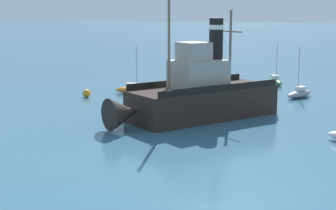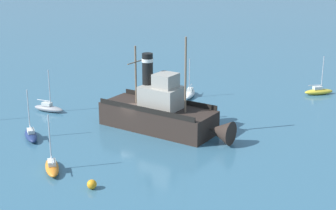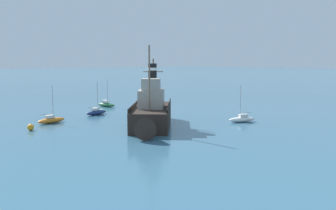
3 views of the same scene
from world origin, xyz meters
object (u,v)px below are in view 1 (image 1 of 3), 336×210
(sailboat_navy, at_px, (215,88))
(sailboat_grey, at_px, (299,93))
(old_tugboat, at_px, (197,96))
(mooring_buoy, at_px, (86,93))
(sailboat_orange, at_px, (134,89))
(sailboat_green, at_px, (275,81))

(sailboat_navy, distance_m, sailboat_grey, 8.52)
(old_tugboat, distance_m, mooring_buoy, 14.38)
(sailboat_navy, bearing_deg, sailboat_orange, 16.91)
(sailboat_green, bearing_deg, sailboat_orange, 34.36)
(sailboat_grey, height_order, sailboat_orange, same)
(sailboat_orange, xyz_separation_m, mooring_buoy, (3.83, 3.24, -0.04))
(sailboat_navy, xyz_separation_m, sailboat_orange, (8.01, 2.44, 0.00))
(old_tugboat, xyz_separation_m, sailboat_grey, (-8.06, -11.91, -1.40))
(old_tugboat, bearing_deg, sailboat_grey, -124.08)
(old_tugboat, relative_size, mooring_buoy, 16.79)
(sailboat_grey, bearing_deg, mooring_buoy, 12.44)
(mooring_buoy, bearing_deg, sailboat_grey, -167.56)
(sailboat_orange, bearing_deg, mooring_buoy, 40.20)
(sailboat_green, bearing_deg, old_tugboat, 74.60)
(mooring_buoy, bearing_deg, sailboat_orange, -139.80)
(old_tugboat, xyz_separation_m, mooring_buoy, (12.22, -7.44, -1.45))
(sailboat_grey, bearing_deg, old_tugboat, 55.92)
(sailboat_navy, bearing_deg, mooring_buoy, 25.60)
(sailboat_orange, bearing_deg, sailboat_green, -145.64)
(old_tugboat, height_order, sailboat_grey, old_tugboat)
(sailboat_green, bearing_deg, mooring_buoy, 35.69)
(sailboat_green, relative_size, mooring_buoy, 6.38)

